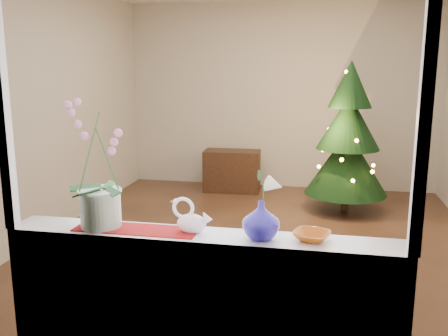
# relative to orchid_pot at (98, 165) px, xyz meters

# --- Properties ---
(ground) EXTENTS (5.00, 5.00, 0.00)m
(ground) POSITION_rel_orchid_pot_xyz_m (0.59, 2.37, -1.28)
(ground) COLOR #362016
(ground) RESTS_ON ground
(wall_back) EXTENTS (4.50, 0.10, 2.70)m
(wall_back) POSITION_rel_orchid_pot_xyz_m (0.59, 4.87, 0.07)
(wall_back) COLOR beige
(wall_back) RESTS_ON ground
(wall_front) EXTENTS (4.50, 0.10, 2.70)m
(wall_front) POSITION_rel_orchid_pot_xyz_m (0.59, -0.13, 0.07)
(wall_front) COLOR beige
(wall_front) RESTS_ON ground
(wall_left) EXTENTS (0.10, 5.00, 2.70)m
(wall_left) POSITION_rel_orchid_pot_xyz_m (-1.66, 2.37, 0.07)
(wall_left) COLOR beige
(wall_left) RESTS_ON ground
(window_apron) EXTENTS (2.20, 0.08, 0.88)m
(window_apron) POSITION_rel_orchid_pot_xyz_m (0.59, -0.09, -0.84)
(window_apron) COLOR white
(window_apron) RESTS_ON ground
(windowsill) EXTENTS (2.20, 0.26, 0.04)m
(windowsill) POSITION_rel_orchid_pot_xyz_m (0.59, -0.00, -0.38)
(windowsill) COLOR white
(windowsill) RESTS_ON window_apron
(window_frame) EXTENTS (2.22, 0.06, 1.60)m
(window_frame) POSITION_rel_orchid_pot_xyz_m (0.59, -0.10, 0.42)
(window_frame) COLOR white
(window_frame) RESTS_ON windowsill
(runner) EXTENTS (0.70, 0.20, 0.01)m
(runner) POSITION_rel_orchid_pot_xyz_m (0.21, -0.00, -0.36)
(runner) COLOR maroon
(runner) RESTS_ON windowsill
(orchid_pot) EXTENTS (0.29, 0.29, 0.73)m
(orchid_pot) POSITION_rel_orchid_pot_xyz_m (0.00, 0.00, 0.00)
(orchid_pot) COLOR white
(orchid_pot) RESTS_ON windowsill
(swan) EXTENTS (0.24, 0.16, 0.19)m
(swan) POSITION_rel_orchid_pot_xyz_m (0.53, 0.01, -0.27)
(swan) COLOR white
(swan) RESTS_ON windowsill
(blue_vase) EXTENTS (0.28, 0.28, 0.24)m
(blue_vase) POSITION_rel_orchid_pot_xyz_m (0.91, -0.01, -0.24)
(blue_vase) COLOR navy
(blue_vase) RESTS_ON windowsill
(lily) EXTENTS (0.13, 0.08, 0.18)m
(lily) POSITION_rel_orchid_pot_xyz_m (0.91, -0.01, -0.04)
(lily) COLOR silver
(lily) RESTS_ON blue_vase
(paperweight) EXTENTS (0.09, 0.09, 0.07)m
(paperweight) POSITION_rel_orchid_pot_xyz_m (0.94, -0.04, -0.33)
(paperweight) COLOR silver
(paperweight) RESTS_ON windowsill
(amber_dish) EXTENTS (0.20, 0.20, 0.04)m
(amber_dish) POSITION_rel_orchid_pot_xyz_m (1.18, 0.01, -0.34)
(amber_dish) COLOR #A74E11
(amber_dish) RESTS_ON windowsill
(xmas_tree) EXTENTS (1.09, 1.09, 1.87)m
(xmas_tree) POSITION_rel_orchid_pot_xyz_m (1.53, 3.77, -0.35)
(xmas_tree) COLOR black
(xmas_tree) RESTS_ON ground
(side_table) EXTENTS (0.81, 0.43, 0.60)m
(side_table) POSITION_rel_orchid_pot_xyz_m (-0.05, 4.43, -0.99)
(side_table) COLOR black
(side_table) RESTS_ON ground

